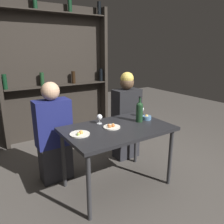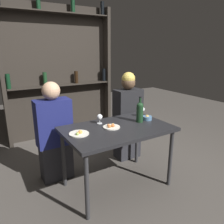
% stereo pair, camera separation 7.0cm
% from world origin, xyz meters
% --- Properties ---
extents(ground_plane, '(10.00, 10.00, 0.00)m').
position_xyz_m(ground_plane, '(0.00, 0.00, 0.00)').
color(ground_plane, '#47423D').
extents(dining_table, '(1.18, 0.75, 0.73)m').
position_xyz_m(dining_table, '(0.00, 0.00, 0.66)').
color(dining_table, black).
rests_on(dining_table, ground_plane).
extents(wine_rack_wall, '(1.91, 0.21, 2.40)m').
position_xyz_m(wine_rack_wall, '(0.00, 1.89, 1.20)').
color(wine_rack_wall, '#28231E').
rests_on(wine_rack_wall, ground_plane).
extents(wine_bottle, '(0.08, 0.08, 0.31)m').
position_xyz_m(wine_bottle, '(0.33, 0.03, 0.86)').
color(wine_bottle, '#19381E').
rests_on(wine_bottle, dining_table).
extents(wine_glass_0, '(0.07, 0.07, 0.11)m').
position_xyz_m(wine_glass_0, '(-0.10, 0.22, 0.80)').
color(wine_glass_0, silver).
rests_on(wine_glass_0, dining_table).
extents(wine_glass_1, '(0.06, 0.06, 0.13)m').
position_xyz_m(wine_glass_1, '(0.49, 0.18, 0.82)').
color(wine_glass_1, silver).
rests_on(wine_glass_1, dining_table).
extents(food_plate_0, '(0.20, 0.20, 0.05)m').
position_xyz_m(food_plate_0, '(-0.44, 0.03, 0.74)').
color(food_plate_0, silver).
rests_on(food_plate_0, dining_table).
extents(food_plate_1, '(0.19, 0.19, 0.04)m').
position_xyz_m(food_plate_1, '(-0.06, 0.03, 0.74)').
color(food_plate_1, silver).
rests_on(food_plate_1, dining_table).
extents(snack_bowl, '(0.12, 0.12, 0.06)m').
position_xyz_m(snack_bowl, '(0.46, 0.04, 0.75)').
color(snack_bowl, '#4C7299').
rests_on(snack_bowl, dining_table).
extents(seated_person_left, '(0.41, 0.22, 1.21)m').
position_xyz_m(seated_person_left, '(-0.55, 0.53, 0.57)').
color(seated_person_left, '#26262B').
rests_on(seated_person_left, ground_plane).
extents(seated_person_right, '(0.39, 0.22, 1.26)m').
position_xyz_m(seated_person_right, '(0.52, 0.53, 0.61)').
color(seated_person_right, '#26262B').
rests_on(seated_person_right, ground_plane).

